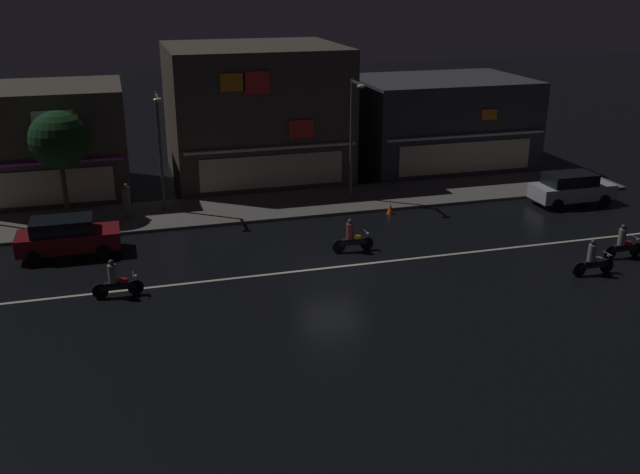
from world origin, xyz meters
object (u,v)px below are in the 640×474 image
Objects in this scene: parked_car_near_kerb at (67,236)px; motorcycle_lead at (623,244)px; streetlamp_mid at (160,141)px; parked_car_trailing at (572,188)px; traffic_cone at (390,209)px; motorcycle_trailing_far at (352,238)px; pedestrian_on_sidewalk at (127,202)px; motorcycle_following at (116,281)px; streetlamp_east at (353,129)px; motorcycle_opposite_lane at (593,260)px.

parked_car_near_kerb is 2.26× the size of motorcycle_lead.
streetlamp_mid is 21.53m from parked_car_trailing.
parked_car_trailing is at bearing -5.89° from traffic_cone.
motorcycle_trailing_far is at bearing -45.46° from streetlamp_mid.
motorcycle_following is (-0.71, -9.14, -0.32)m from pedestrian_on_sidewalk.
parked_car_near_kerb reaches higher than motorcycle_trailing_far.
traffic_cone is at bearing -64.64° from streetlamp_east.
motorcycle_lead and motorcycle_trailing_far have the same top height.
parked_car_near_kerb is at bearing -24.44° from motorcycle_opposite_lane.
pedestrian_on_sidewalk is 0.93× the size of motorcycle_opposite_lane.
motorcycle_lead is at bearing -155.20° from motorcycle_opposite_lane.
streetlamp_mid reaches higher than parked_car_near_kerb.
parked_car_near_kerb is 7.82× the size of traffic_cone.
traffic_cone is (3.56, 4.48, -0.36)m from motorcycle_trailing_far.
parked_car_near_kerb reaches higher than traffic_cone.
motorcycle_lead is at bearing -51.76° from streetlamp_east.
streetlamp_east is 15.21m from parked_car_near_kerb.
motorcycle_trailing_far is (-13.41, -3.47, -0.24)m from parked_car_trailing.
parked_car_near_kerb is at bearing -178.94° from parked_car_trailing.
motorcycle_trailing_far is at bearing -169.16° from motorcycle_following.
streetlamp_east is 3.61× the size of pedestrian_on_sidewalk.
streetlamp_mid is 10.51m from motorcycle_following.
pedestrian_on_sidewalk is at bearing -27.34° from motorcycle_lead.
streetlamp_east reaches higher than parked_car_trailing.
pedestrian_on_sidewalk is 23.05m from parked_car_trailing.
motorcycle_trailing_far is at bearing -18.56° from motorcycle_lead.
motorcycle_trailing_far is (7.51, -7.63, -3.14)m from streetlamp_mid.
parked_car_trailing is 24.12m from motorcycle_following.
pedestrian_on_sidewalk is 11.73m from motorcycle_trailing_far.
parked_car_trailing is 2.26× the size of motorcycle_trailing_far.
motorcycle_following is at bearing -131.12° from pedestrian_on_sidewalk.
streetlamp_east is at bearing -50.73° from motorcycle_lead.
motorcycle_opposite_lane reaches higher than traffic_cone.
streetlamp_mid is 9.88m from streetlamp_east.
parked_car_trailing is 9.93m from traffic_cone.
streetlamp_east is 15.74m from motorcycle_following.
streetlamp_mid is 1.40× the size of parked_car_near_kerb.
streetlamp_mid is at bearing 168.73° from parked_car_trailing.
pedestrian_on_sidewalk is (-11.70, 0.03, -2.99)m from streetlamp_east.
motorcycle_lead is 11.65m from motorcycle_trailing_far.
streetlamp_mid is 3.43× the size of pedestrian_on_sidewalk.
motorcycle_following and motorcycle_trailing_far have the same top height.
motorcycle_following is at bearing -174.21° from motorcycle_trailing_far.
streetlamp_east is at bearing -164.24° from parked_car_near_kerb.
pedestrian_on_sidewalk reaches higher than motorcycle_lead.
pedestrian_on_sidewalk reaches higher than motorcycle_following.
motorcycle_lead is 11.20m from traffic_cone.
parked_car_near_kerb is 2.26× the size of motorcycle_trailing_far.
traffic_cone is at bearing -155.08° from motorcycle_following.
streetlamp_mid is 10.96× the size of traffic_cone.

